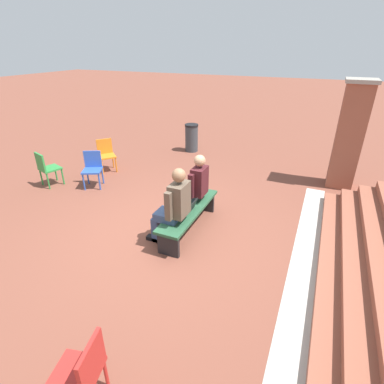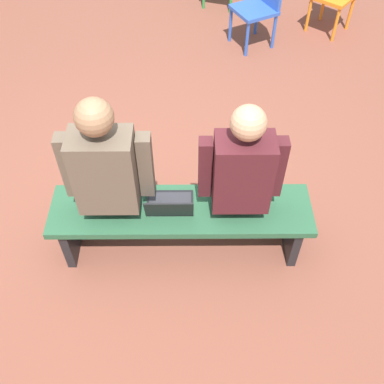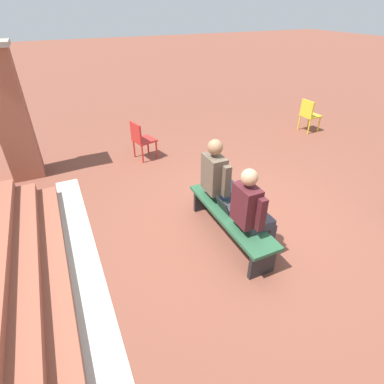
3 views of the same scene
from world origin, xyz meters
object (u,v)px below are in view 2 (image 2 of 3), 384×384
(person_student, at_px, (240,174))
(person_adult, at_px, (110,172))
(laptop, at_px, (170,205))
(plastic_chair_foreground, at_px, (260,3))
(bench, at_px, (181,217))

(person_student, distance_m, person_adult, 0.84)
(person_adult, xyz_separation_m, laptop, (-0.38, 0.08, -0.24))
(laptop, distance_m, plastic_chair_foreground, 3.05)
(person_student, height_order, plastic_chair_foreground, person_student)
(person_student, bearing_deg, plastic_chair_foreground, -99.37)
(person_adult, bearing_deg, laptop, 167.74)
(laptop, height_order, plastic_chair_foreground, plastic_chair_foreground)
(bench, height_order, person_adult, person_adult)
(person_adult, xyz_separation_m, plastic_chair_foreground, (-1.31, -2.83, -0.26))
(laptop, bearing_deg, plastic_chair_foreground, -107.69)
(person_adult, relative_size, laptop, 4.35)
(laptop, bearing_deg, person_student, -170.24)
(person_student, bearing_deg, bench, 9.88)
(bench, height_order, plastic_chair_foreground, plastic_chair_foreground)
(laptop, relative_size, plastic_chair_foreground, 0.38)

